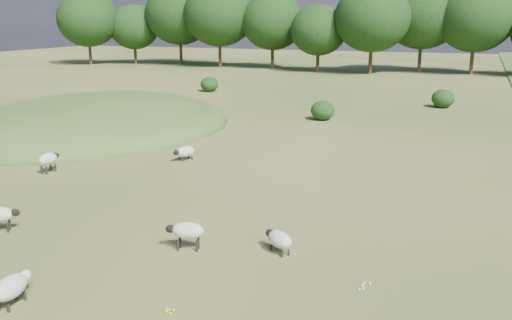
{
  "coord_description": "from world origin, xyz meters",
  "views": [
    {
      "loc": [
        10.38,
        -17.56,
        6.82
      ],
      "look_at": [
        2.0,
        4.0,
        1.0
      ],
      "focal_mm": 40.0,
      "sensor_mm": 36.0,
      "label": 1
    }
  ],
  "objects_px": {
    "sheep_6": "(185,152)",
    "sheep_4": "(187,231)",
    "sheep_1": "(48,159)",
    "sheep_2": "(11,287)",
    "sheep_5": "(279,239)"
  },
  "relations": [
    {
      "from": "sheep_2",
      "to": "sheep_6",
      "type": "relative_size",
      "value": 1.06
    },
    {
      "from": "sheep_6",
      "to": "sheep_4",
      "type": "bearing_deg",
      "value": 53.91
    },
    {
      "from": "sheep_4",
      "to": "sheep_5",
      "type": "bearing_deg",
      "value": -177.97
    },
    {
      "from": "sheep_1",
      "to": "sheep_2",
      "type": "relative_size",
      "value": 0.94
    },
    {
      "from": "sheep_4",
      "to": "sheep_6",
      "type": "xyz_separation_m",
      "value": [
        -5.29,
        9.74,
        -0.16
      ]
    },
    {
      "from": "sheep_1",
      "to": "sheep_4",
      "type": "height_order",
      "value": "sheep_1"
    },
    {
      "from": "sheep_4",
      "to": "sheep_6",
      "type": "relative_size",
      "value": 0.99
    },
    {
      "from": "sheep_5",
      "to": "sheep_1",
      "type": "bearing_deg",
      "value": 14.77
    },
    {
      "from": "sheep_4",
      "to": "sheep_1",
      "type": "bearing_deg",
      "value": -43.41
    },
    {
      "from": "sheep_5",
      "to": "sheep_6",
      "type": "relative_size",
      "value": 0.92
    },
    {
      "from": "sheep_5",
      "to": "sheep_6",
      "type": "xyz_separation_m",
      "value": [
        -7.95,
        8.96,
        0.02
      ]
    },
    {
      "from": "sheep_1",
      "to": "sheep_4",
      "type": "bearing_deg",
      "value": -120.33
    },
    {
      "from": "sheep_1",
      "to": "sheep_5",
      "type": "relative_size",
      "value": 1.08
    },
    {
      "from": "sheep_1",
      "to": "sheep_5",
      "type": "xyz_separation_m",
      "value": [
        12.58,
        -4.75,
        -0.21
      ]
    },
    {
      "from": "sheep_1",
      "to": "sheep_6",
      "type": "relative_size",
      "value": 1.0
    }
  ]
}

